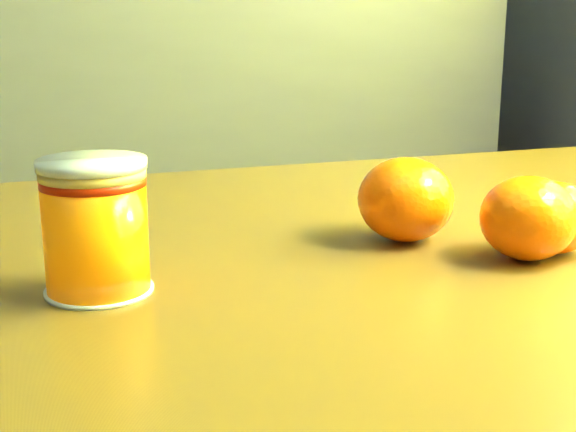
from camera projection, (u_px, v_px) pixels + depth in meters
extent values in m
cube|color=brown|center=(369.00, 260.00, 0.65)|extent=(1.02, 0.79, 0.04)
cylinder|color=#4D2F13|center=(551.00, 415.00, 1.11)|extent=(0.05, 0.05, 0.66)
cylinder|color=orange|center=(96.00, 236.00, 0.52)|extent=(0.07, 0.07, 0.08)
cylinder|color=#E6BE5E|center=(92.00, 173.00, 0.51)|extent=(0.07, 0.07, 0.01)
cylinder|color=silver|center=(92.00, 165.00, 0.51)|extent=(0.07, 0.07, 0.00)
ellipsoid|color=#FF6005|center=(406.00, 199.00, 0.64)|extent=(0.08, 0.08, 0.07)
ellipsoid|color=#FF6005|center=(554.00, 218.00, 0.61)|extent=(0.07, 0.07, 0.05)
ellipsoid|color=#FF6005|center=(528.00, 218.00, 0.59)|extent=(0.08, 0.08, 0.06)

